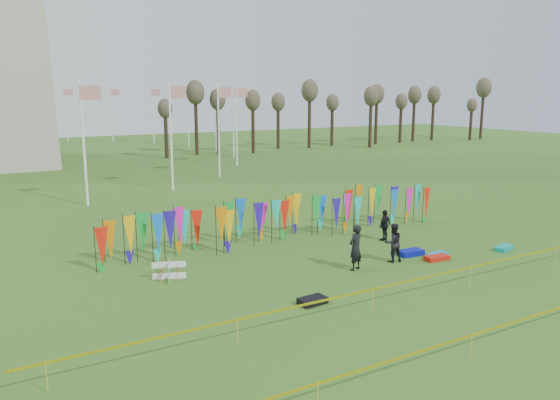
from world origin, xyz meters
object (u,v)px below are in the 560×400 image
person_left (356,247)px  person_right (385,225)px  kite_bag_red (437,258)px  kite_bag_teal (504,248)px  person_mid (393,243)px  kite_bag_black (312,301)px  kite_bag_blue (411,253)px  box_kite (169,270)px  kite_bag_turquoise (438,255)px

person_left → person_right: person_left is taller
person_left → person_right: size_ratio=1.24×
kite_bag_red → kite_bag_teal: (3.91, -0.44, -0.00)m
person_mid → kite_bag_red: (1.85, -0.83, -0.76)m
kite_bag_red → kite_bag_black: (-7.59, -1.53, 0.01)m
person_right → person_left: bearing=16.8°
kite_bag_blue → kite_bag_red: size_ratio=1.05×
box_kite → kite_bag_black: (3.54, -4.98, -0.26)m
kite_bag_black → kite_bag_teal: size_ratio=0.95×
box_kite → kite_bag_turquoise: box_kite is taller
person_right → kite_bag_teal: (3.77, -4.14, -0.68)m
kite_bag_black → person_mid: bearing=22.4°
person_right → kite_bag_red: person_right is taller
person_left → kite_bag_red: (3.98, -0.74, -0.87)m
kite_bag_blue → kite_bag_red: bearing=-66.7°
kite_bag_turquoise → kite_bag_red: bearing=-140.1°
person_left → person_right: bearing=-161.0°
kite_bag_blue → box_kite: bearing=167.7°
kite_bag_teal → kite_bag_black: bearing=-174.6°
person_left → person_mid: (2.13, 0.09, -0.11)m
person_right → kite_bag_blue: 2.72m
kite_bag_blue → kite_bag_teal: size_ratio=1.11×
kite_bag_teal → person_left: bearing=171.5°
box_kite → kite_bag_teal: box_kite is taller
kite_bag_blue → kite_bag_black: size_ratio=1.18×
person_left → person_mid: 2.13m
person_right → kite_bag_blue: size_ratio=1.34×
box_kite → kite_bag_blue: bearing=-12.3°
person_left → person_mid: size_ratio=1.13×
kite_bag_teal → kite_bag_turquoise: bearing=168.6°
person_right → kite_bag_turquoise: bearing=74.3°
box_kite → person_mid: (9.28, -2.62, 0.48)m
person_right → kite_bag_turquoise: size_ratio=1.59×
kite_bag_red → kite_bag_blue: bearing=113.3°
kite_bag_blue → kite_bag_turquoise: bearing=-46.2°
person_left → kite_bag_turquoise: size_ratio=1.96×
person_right → kite_bag_blue: (-0.63, -2.56, -0.66)m
person_mid → kite_bag_turquoise: (2.18, -0.55, -0.76)m
person_left → kite_bag_red: bearing=152.8°
kite_bag_red → kite_bag_teal: kite_bag_red is taller
person_mid → kite_bag_turquoise: 2.38m
kite_bag_black → kite_bag_blue: bearing=20.6°
kite_bag_red → kite_bag_teal: 3.94m
kite_bag_turquoise → kite_bag_blue: 1.19m
person_right → kite_bag_black: (-7.73, -5.23, -0.67)m
box_kite → person_right: (11.27, 0.25, 0.41)m
kite_bag_turquoise → kite_bag_blue: bearing=133.8°
kite_bag_blue → kite_bag_black: (-7.09, -2.67, -0.01)m
person_left → kite_bag_red: 4.14m
person_right → kite_bag_red: (-0.14, -3.70, -0.68)m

